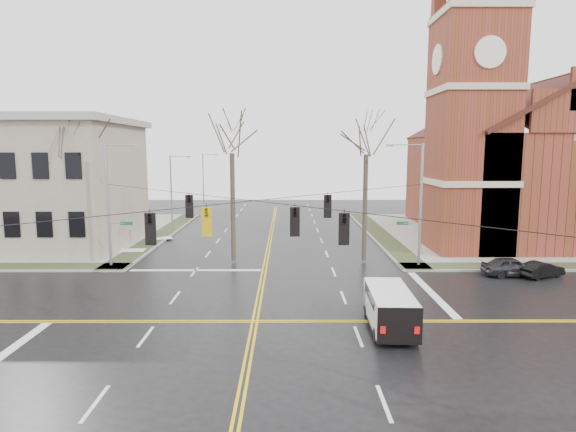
{
  "coord_description": "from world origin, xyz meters",
  "views": [
    {
      "loc": [
        1.63,
        -23.59,
        8.71
      ],
      "look_at": [
        1.71,
        6.0,
        4.61
      ],
      "focal_mm": 30.0,
      "sensor_mm": 36.0,
      "label": 1
    }
  ],
  "objects_px": {
    "church": "(518,152)",
    "signal_pole_ne": "(418,201)",
    "tree_nw_far": "(77,149)",
    "cargo_van": "(389,305)",
    "streetlight_north_b": "(204,178)",
    "streetlight_north_a": "(173,189)",
    "parked_car_a": "(511,267)",
    "parked_car_b": "(542,269)",
    "signal_pole_nw": "(110,201)",
    "tree_nw_near": "(232,146)",
    "tree_ne": "(366,147)"
  },
  "relations": [
    {
      "from": "church",
      "to": "signal_pole_ne",
      "type": "distance_m",
      "value": 19.22
    },
    {
      "from": "tree_nw_far",
      "to": "cargo_van",
      "type": "bearing_deg",
      "value": -34.51
    },
    {
      "from": "streetlight_north_b",
      "to": "streetlight_north_a",
      "type": "bearing_deg",
      "value": -90.0
    },
    {
      "from": "parked_car_a",
      "to": "tree_nw_far",
      "type": "distance_m",
      "value": 32.97
    },
    {
      "from": "parked_car_a",
      "to": "parked_car_b",
      "type": "height_order",
      "value": "parked_car_a"
    },
    {
      "from": "parked_car_a",
      "to": "parked_car_b",
      "type": "bearing_deg",
      "value": -102.9
    },
    {
      "from": "signal_pole_ne",
      "to": "streetlight_north_a",
      "type": "relative_size",
      "value": 1.12
    },
    {
      "from": "signal_pole_nw",
      "to": "streetlight_north_a",
      "type": "relative_size",
      "value": 1.12
    },
    {
      "from": "streetlight_north_b",
      "to": "cargo_van",
      "type": "height_order",
      "value": "streetlight_north_b"
    },
    {
      "from": "church",
      "to": "tree_nw_far",
      "type": "distance_m",
      "value": 40.74
    },
    {
      "from": "cargo_van",
      "to": "church",
      "type": "bearing_deg",
      "value": 56.87
    },
    {
      "from": "streetlight_north_a",
      "to": "parked_car_b",
      "type": "distance_m",
      "value": 35.82
    },
    {
      "from": "parked_car_a",
      "to": "church",
      "type": "bearing_deg",
      "value": -27.67
    },
    {
      "from": "tree_nw_near",
      "to": "signal_pole_nw",
      "type": "bearing_deg",
      "value": -170.42
    },
    {
      "from": "streetlight_north_a",
      "to": "parked_car_b",
      "type": "height_order",
      "value": "streetlight_north_a"
    },
    {
      "from": "signal_pole_nw",
      "to": "tree_nw_near",
      "type": "xyz_separation_m",
      "value": [
        8.82,
        1.49,
        4.03
      ]
    },
    {
      "from": "parked_car_a",
      "to": "tree_nw_near",
      "type": "height_order",
      "value": "tree_nw_near"
    },
    {
      "from": "parked_car_b",
      "to": "tree_nw_far",
      "type": "bearing_deg",
      "value": 57.41
    },
    {
      "from": "tree_nw_near",
      "to": "tree_ne",
      "type": "xyz_separation_m",
      "value": [
        10.14,
        0.04,
        -0.1
      ]
    },
    {
      "from": "streetlight_north_b",
      "to": "tree_nw_near",
      "type": "xyz_separation_m",
      "value": [
        8.15,
        -35.01,
        4.52
      ]
    },
    {
      "from": "streetlight_north_a",
      "to": "cargo_van",
      "type": "xyz_separation_m",
      "value": [
        17.3,
        -28.89,
        -3.33
      ]
    },
    {
      "from": "streetlight_north_a",
      "to": "tree_ne",
      "type": "distance_m",
      "value": 24.05
    },
    {
      "from": "church",
      "to": "signal_pole_nw",
      "type": "distance_m",
      "value": 38.61
    },
    {
      "from": "cargo_van",
      "to": "tree_nw_far",
      "type": "distance_m",
      "value": 26.65
    },
    {
      "from": "parked_car_a",
      "to": "tree_nw_far",
      "type": "relative_size",
      "value": 0.32
    },
    {
      "from": "streetlight_north_b",
      "to": "tree_ne",
      "type": "distance_m",
      "value": 39.72
    },
    {
      "from": "church",
      "to": "streetlight_north_b",
      "type": "bearing_deg",
      "value": 146.75
    },
    {
      "from": "streetlight_north_a",
      "to": "parked_car_a",
      "type": "bearing_deg",
      "value": -34.47
    },
    {
      "from": "streetlight_north_a",
      "to": "cargo_van",
      "type": "bearing_deg",
      "value": -59.09
    },
    {
      "from": "parked_car_a",
      "to": "tree_nw_far",
      "type": "height_order",
      "value": "tree_nw_far"
    },
    {
      "from": "streetlight_north_a",
      "to": "streetlight_north_b",
      "type": "relative_size",
      "value": 1.0
    },
    {
      "from": "signal_pole_nw",
      "to": "streetlight_north_a",
      "type": "bearing_deg",
      "value": 87.68
    },
    {
      "from": "signal_pole_nw",
      "to": "cargo_van",
      "type": "bearing_deg",
      "value": -34.6
    },
    {
      "from": "church",
      "to": "streetlight_north_b",
      "type": "xyz_separation_m",
      "value": [
        -35.42,
        23.22,
        -3.97
      ]
    },
    {
      "from": "tree_ne",
      "to": "parked_car_b",
      "type": "bearing_deg",
      "value": -21.46
    },
    {
      "from": "tree_nw_far",
      "to": "tree_nw_near",
      "type": "relative_size",
      "value": 0.97
    },
    {
      "from": "church",
      "to": "cargo_van",
      "type": "distance_m",
      "value": 32.26
    },
    {
      "from": "church",
      "to": "parked_car_a",
      "type": "height_order",
      "value": "church"
    },
    {
      "from": "signal_pole_nw",
      "to": "parked_car_a",
      "type": "xyz_separation_m",
      "value": [
        28.53,
        -2.63,
        -4.28
      ]
    },
    {
      "from": "cargo_van",
      "to": "tree_ne",
      "type": "xyz_separation_m",
      "value": [
        1.0,
        13.92,
        7.75
      ]
    },
    {
      "from": "signal_pole_ne",
      "to": "parked_car_b",
      "type": "relative_size",
      "value": 2.69
    },
    {
      "from": "signal_pole_nw",
      "to": "parked_car_a",
      "type": "distance_m",
      "value": 28.97
    },
    {
      "from": "signal_pole_nw",
      "to": "parked_car_b",
      "type": "bearing_deg",
      "value": -5.61
    },
    {
      "from": "signal_pole_nw",
      "to": "streetlight_north_b",
      "type": "distance_m",
      "value": 36.51
    },
    {
      "from": "church",
      "to": "tree_nw_near",
      "type": "xyz_separation_m",
      "value": [
        -27.27,
        -11.79,
        0.55
      ]
    },
    {
      "from": "signal_pole_ne",
      "to": "streetlight_north_b",
      "type": "bearing_deg",
      "value": 121.05
    },
    {
      "from": "signal_pole_nw",
      "to": "parked_car_a",
      "type": "height_order",
      "value": "signal_pole_nw"
    },
    {
      "from": "cargo_van",
      "to": "parked_car_b",
      "type": "distance_m",
      "value": 15.64
    },
    {
      "from": "signal_pole_ne",
      "to": "streetlight_north_b",
      "type": "relative_size",
      "value": 1.12
    },
    {
      "from": "church",
      "to": "parked_car_b",
      "type": "distance_m",
      "value": 18.94
    }
  ]
}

